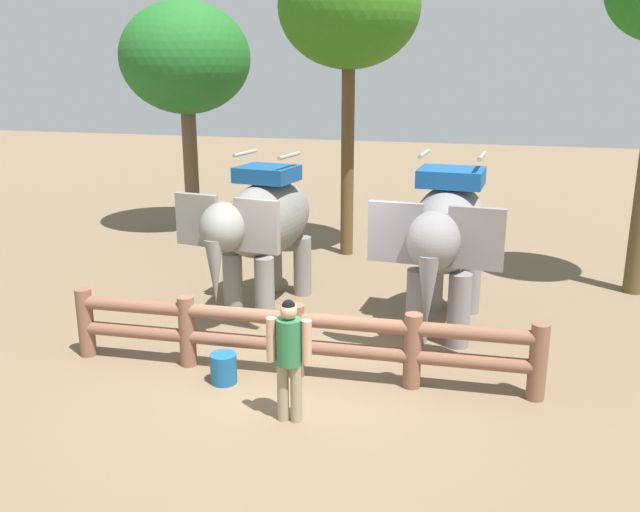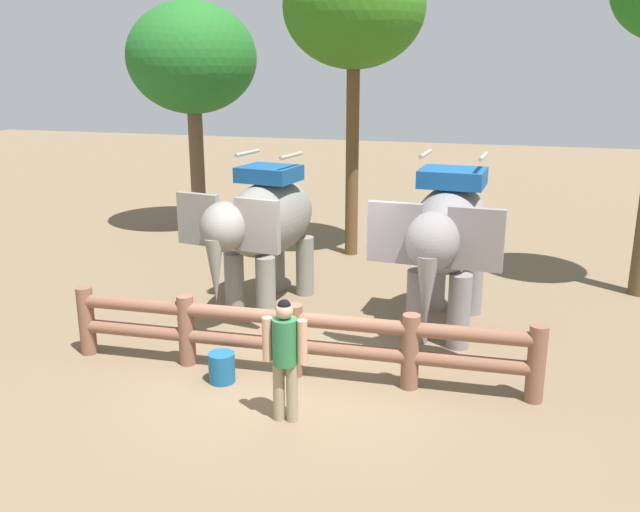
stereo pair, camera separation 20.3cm
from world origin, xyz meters
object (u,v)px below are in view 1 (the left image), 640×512
at_px(elephant_center, 447,234).
at_px(tree_back_center, 349,9).
at_px(elephant_near_left, 262,224).
at_px(tourist_woman_in_black, 289,352).
at_px(tree_far_right, 185,60).
at_px(log_fence, 296,335).
at_px(feed_bucket, 224,368).

xyz_separation_m(elephant_center, tree_back_center, (-2.58, 4.17, 3.72)).
bearing_deg(elephant_near_left, tourist_woman_in_black, -65.86).
bearing_deg(elephant_center, tree_far_right, 142.59).
bearing_deg(tourist_woman_in_black, tree_back_center, 97.82).
relative_size(log_fence, tourist_woman_in_black, 4.26).
bearing_deg(feed_bucket, tree_far_right, 117.84).
bearing_deg(elephant_center, elephant_near_left, 175.92).
relative_size(elephant_center, tree_back_center, 0.51).
relative_size(log_fence, tree_far_right, 1.17).
distance_m(elephant_near_left, feed_bucket, 3.27).
bearing_deg(log_fence, feed_bucket, -152.30).
distance_m(log_fence, tree_back_center, 8.01).
distance_m(log_fence, tree_far_right, 9.89).
relative_size(elephant_near_left, tree_back_center, 0.49).
height_order(log_fence, tree_back_center, tree_back_center).
bearing_deg(feed_bucket, tree_back_center, 88.82).
distance_m(elephant_near_left, tree_far_right, 6.94).
bearing_deg(tourist_woman_in_black, tree_far_right, 121.75).
height_order(elephant_center, tourist_woman_in_black, elephant_center).
bearing_deg(feed_bucket, elephant_center, 44.99).
xyz_separation_m(log_fence, feed_bucket, (-0.90, -0.47, -0.39)).
xyz_separation_m(elephant_center, tree_far_right, (-6.97, 5.33, 2.71)).
bearing_deg(elephant_center, feed_bucket, -135.01).
relative_size(elephant_center, tourist_woman_in_black, 2.15).
xyz_separation_m(elephant_center, feed_bucket, (-2.72, -2.72, -1.42)).
xyz_separation_m(log_fence, tree_back_center, (-0.76, 6.42, 4.74)).
distance_m(tourist_woman_in_black, feed_bucket, 1.57).
bearing_deg(elephant_near_left, feed_bucket, -81.06).
distance_m(tourist_woman_in_black, tree_far_right, 10.89).
height_order(elephant_near_left, tree_back_center, tree_back_center).
xyz_separation_m(log_fence, tourist_woman_in_black, (0.29, -1.22, 0.31)).
xyz_separation_m(tree_far_right, feed_bucket, (4.25, -8.05, -4.12)).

